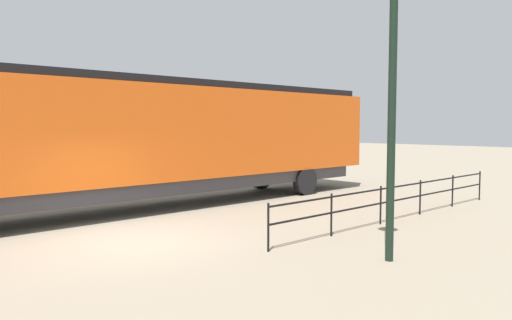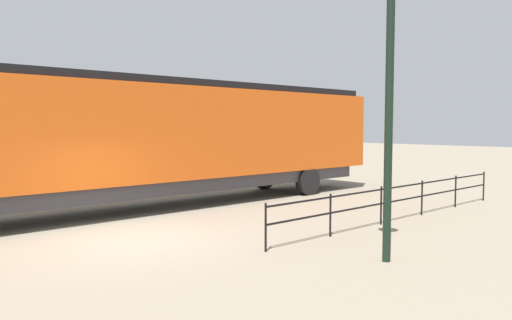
{
  "view_description": "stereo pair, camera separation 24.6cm",
  "coord_description": "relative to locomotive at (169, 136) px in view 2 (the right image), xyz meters",
  "views": [
    {
      "loc": [
        10.3,
        -5.69,
        2.69
      ],
      "look_at": [
        0.47,
        3.53,
        1.76
      ],
      "focal_mm": 34.55,
      "sensor_mm": 36.0,
      "label": 1
    },
    {
      "loc": [
        10.46,
        -5.51,
        2.69
      ],
      "look_at": [
        0.47,
        3.53,
        1.76
      ],
      "focal_mm": 34.55,
      "sensor_mm": 36.0,
      "label": 2
    }
  ],
  "objects": [
    {
      "name": "platform_fence",
      "position": [
        6.49,
        3.72,
        -1.65
      ],
      "size": [
        0.05,
        10.85,
        1.05
      ],
      "color": "black",
      "rests_on": "ground_plane"
    },
    {
      "name": "ground_plane",
      "position": [
        3.58,
        -3.29,
        -2.35
      ],
      "size": [
        120.0,
        120.0,
        0.0
      ],
      "primitive_type": "plane",
      "color": "gray"
    },
    {
      "name": "locomotive",
      "position": [
        0.0,
        0.0,
        0.0
      ],
      "size": [
        2.8,
        18.83,
        4.18
      ],
      "color": "#D15114",
      "rests_on": "ground_plane"
    },
    {
      "name": "lamp_post",
      "position": [
        8.65,
        -0.41,
        2.32
      ],
      "size": [
        0.51,
        0.51,
        6.78
      ],
      "color": "black",
      "rests_on": "ground_plane"
    }
  ]
}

